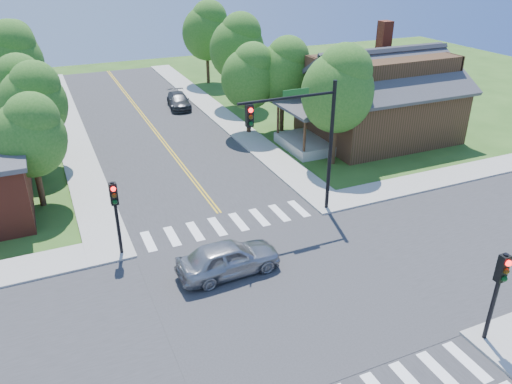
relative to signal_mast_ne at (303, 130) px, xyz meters
name	(u,v)px	position (x,y,z in m)	size (l,w,h in m)	color
ground	(281,292)	(-3.91, -5.59, -4.85)	(100.00, 100.00, 0.00)	#2D5219
road_ns	(281,292)	(-3.91, -5.59, -4.83)	(10.00, 90.00, 0.04)	#2D2D30
road_ew	(281,292)	(-3.91, -5.59, -4.83)	(90.00, 10.00, 0.04)	#2D2D30
intersection_patch	(281,292)	(-3.91, -5.59, -4.85)	(10.20, 10.20, 0.06)	#2D2D30
sidewalk_ne	(370,128)	(11.90, 10.23, -4.78)	(40.00, 40.00, 0.14)	#9E9B93
crosswalk_north	(228,224)	(-3.91, 0.61, -4.80)	(8.85, 2.00, 0.01)	white
centerline	(281,291)	(-3.91, -5.59, -4.80)	(0.30, 90.00, 0.01)	gold
signal_mast_ne	(303,130)	(0.00, 0.00, 0.00)	(5.30, 0.42, 7.20)	black
signal_pole_se	(499,282)	(1.69, -11.21, -2.19)	(0.34, 0.42, 3.80)	black
signal_pole_nw	(115,205)	(-9.51, -0.01, -2.19)	(0.34, 0.42, 3.80)	black
house_ne	(379,94)	(11.19, 8.65, -1.52)	(13.05, 8.80, 7.11)	#332412
tree_e_a	(339,87)	(5.52, 5.40, 0.34)	(4.66, 4.43, 7.92)	#382314
tree_e_b	(284,70)	(5.39, 12.75, -0.07)	(4.29, 4.08, 7.30)	#382314
tree_e_c	(238,45)	(4.79, 20.44, 0.51)	(4.82, 4.58, 8.19)	#382314
tree_e_d	(207,29)	(5.09, 29.52, 0.63)	(4.92, 4.68, 8.37)	#382314
tree_w_a	(30,134)	(-12.54, 6.88, -0.61)	(3.81, 3.62, 6.48)	#382314
tree_w_b	(18,91)	(-12.95, 14.83, -0.22)	(4.16, 3.95, 7.08)	#382314
tree_w_c	(11,58)	(-13.21, 22.37, 0.57)	(4.87, 4.63, 8.28)	#382314
tree_w_d	(15,47)	(-13.00, 31.46, -0.13)	(4.24, 4.03, 7.21)	#382314
tree_house	(250,75)	(2.76, 13.18, -0.29)	(4.09, 3.89, 6.96)	#382314
tree_bldg	(34,99)	(-12.10, 12.49, -0.27)	(4.12, 3.91, 7.00)	#382314
car_silver	(229,259)	(-5.43, -3.44, -4.07)	(4.68, 2.04, 1.57)	#9D9EA3
car_dgrey	(179,101)	(-0.41, 21.94, -4.21)	(2.32, 4.57, 1.27)	#303235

